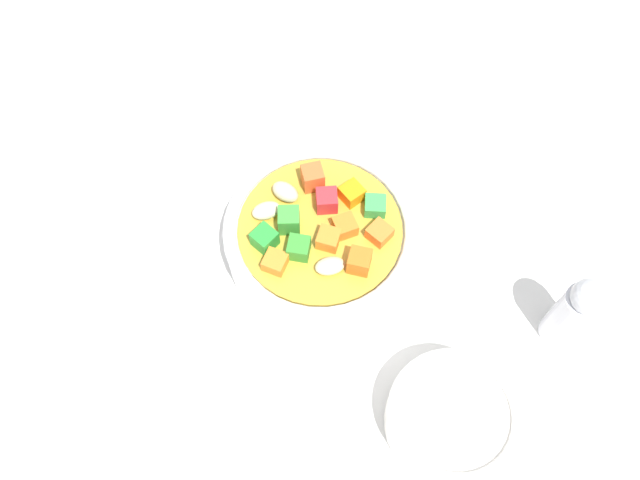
# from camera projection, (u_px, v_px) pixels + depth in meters

# --- Properties ---
(ground_plane) EXTENTS (1.40, 1.40, 0.02)m
(ground_plane) POSITION_uv_depth(u_px,v_px,m) (320.00, 258.00, 0.61)
(ground_plane) COLOR silver
(soup_bowl_main) EXTENTS (0.16, 0.16, 0.07)m
(soup_bowl_main) POSITION_uv_depth(u_px,v_px,m) (320.00, 238.00, 0.57)
(soup_bowl_main) COLOR white
(soup_bowl_main) RESTS_ON ground_plane
(spoon) EXTENTS (0.18, 0.08, 0.01)m
(spoon) POSITION_uv_depth(u_px,v_px,m) (144.00, 204.00, 0.62)
(spoon) COLOR silver
(spoon) RESTS_ON ground_plane
(side_bowl_small) EXTENTS (0.10, 0.10, 0.04)m
(side_bowl_small) POSITION_uv_depth(u_px,v_px,m) (451.00, 418.00, 0.51)
(side_bowl_small) COLOR white
(side_bowl_small) RESTS_ON ground_plane
(pepper_shaker) EXTENTS (0.03, 0.03, 0.09)m
(pepper_shaker) POSITION_uv_depth(u_px,v_px,m) (575.00, 312.00, 0.53)
(pepper_shaker) COLOR silver
(pepper_shaker) RESTS_ON ground_plane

